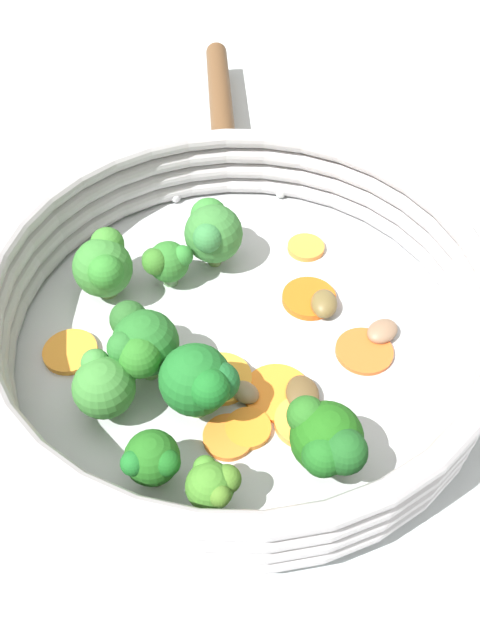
{
  "coord_description": "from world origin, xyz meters",
  "views": [
    {
      "loc": [
        -0.08,
        -0.28,
        0.37
      ],
      "look_at": [
        0.0,
        0.0,
        0.03
      ],
      "focal_mm": 35.0,
      "sensor_mm": 36.0,
      "label": 1
    }
  ],
  "objects": [
    {
      "name": "broccoli_floret_8",
      "position": [
        -0.04,
        0.06,
        0.04
      ],
      "size": [
        0.04,
        0.03,
        0.04
      ],
      "color": "#5D8955",
      "rests_on": "skillet"
    },
    {
      "name": "carrot_slice_6",
      "position": [
        -0.02,
        -0.04,
        0.02
      ],
      "size": [
        0.06,
        0.06,
        0.0
      ],
      "primitive_type": "cylinder",
      "rotation": [
        0.0,
        0.0,
        2.32
      ],
      "color": "orange",
      "rests_on": "skillet"
    },
    {
      "name": "mushroom_piece_0",
      "position": [
        0.03,
        -0.07,
        0.02
      ],
      "size": [
        0.03,
        0.03,
        0.01
      ],
      "primitive_type": "ellipsoid",
      "rotation": [
        0.0,
        0.0,
        1.38
      ],
      "color": "brown",
      "rests_on": "skillet"
    },
    {
      "name": "broccoli_floret_4",
      "position": [
        -0.04,
        -0.06,
        0.05
      ],
      "size": [
        0.05,
        0.05,
        0.06
      ],
      "color": "#7EB160",
      "rests_on": "skillet"
    },
    {
      "name": "ground_plane",
      "position": [
        0.0,
        0.0,
        0.0
      ],
      "size": [
        4.0,
        4.0,
        0.0
      ],
      "primitive_type": "plane",
      "color": "#B3BBBE"
    },
    {
      "name": "skillet_handle",
      "position": [
        0.06,
        0.28,
        0.03
      ],
      "size": [
        0.07,
        0.24,
        0.02
      ],
      "primitive_type": "cylinder",
      "rotation": [
        1.57,
        0.0,
        2.94
      ],
      "color": "brown",
      "rests_on": "skillet"
    },
    {
      "name": "broccoli_floret_2",
      "position": [
        -0.1,
        -0.04,
        0.04
      ],
      "size": [
        0.04,
        0.04,
        0.05
      ],
      "color": "#5E934E",
      "rests_on": "skillet"
    },
    {
      "name": "broccoli_floret_1",
      "position": [
        -0.08,
        -0.1,
        0.04
      ],
      "size": [
        0.03,
        0.03,
        0.04
      ],
      "color": "#62904B",
      "rests_on": "skillet"
    },
    {
      "name": "skillet",
      "position": [
        0.0,
        0.0,
        0.01
      ],
      "size": [
        0.34,
        0.34,
        0.02
      ],
      "primitive_type": "cylinder",
      "color": "#B2B5B7",
      "rests_on": "ground_plane"
    },
    {
      "name": "mushroom_piece_3",
      "position": [
        0.07,
        0.01,
        0.02
      ],
      "size": [
        0.03,
        0.03,
        0.01
      ],
      "primitive_type": "ellipsoid",
      "rotation": [
        0.0,
        0.0,
        1.21
      ],
      "color": "brown",
      "rests_on": "skillet"
    },
    {
      "name": "carrot_slice_7",
      "position": [
        -0.02,
        -0.08,
        0.02
      ],
      "size": [
        0.03,
        0.03,
        0.0
      ],
      "primitive_type": "cylinder",
      "rotation": [
        0.0,
        0.0,
        1.45
      ],
      "color": "orange",
      "rests_on": "skillet"
    },
    {
      "name": "carrot_slice_4",
      "position": [
        -0.03,
        -0.08,
        0.02
      ],
      "size": [
        0.04,
        0.04,
        0.0
      ],
      "primitive_type": "cylinder",
      "rotation": [
        0.0,
        0.0,
        4.84
      ],
      "color": "orange",
      "rests_on": "skillet"
    },
    {
      "name": "carrot_slice_5",
      "position": [
        0.08,
        0.07,
        0.02
      ],
      "size": [
        0.03,
        0.03,
        0.0
      ],
      "primitive_type": "cylinder",
      "rotation": [
        0.0,
        0.0,
        6.28
      ],
      "color": "orange",
      "rests_on": "skillet"
    },
    {
      "name": "skillet_rim_wall",
      "position": [
        0.0,
        0.0,
        0.05
      ],
      "size": [
        0.35,
        0.35,
        0.06
      ],
      "color": "#B3AFB2",
      "rests_on": "skillet"
    },
    {
      "name": "broccoli_floret_6",
      "position": [
        0.02,
        -0.12,
        0.05
      ],
      "size": [
        0.04,
        0.05,
        0.05
      ],
      "color": "#739F5F",
      "rests_on": "skillet"
    },
    {
      "name": "skillet_rivet_left",
      "position": [
        0.08,
        0.14,
        0.02
      ],
      "size": [
        0.01,
        0.01,
        0.01
      ],
      "primitive_type": "sphere",
      "color": "#B5BAB7",
      "rests_on": "skillet"
    },
    {
      "name": "carrot_slice_8",
      "position": [
        -0.12,
        0.01,
        0.02
      ],
      "size": [
        0.05,
        0.05,
        0.0
      ],
      "primitive_type": "cylinder",
      "rotation": [
        0.0,
        0.0,
        4.32
      ],
      "color": "orange",
      "rests_on": "skillet"
    },
    {
      "name": "carrot_slice_3",
      "position": [
        0.02,
        -0.08,
        0.02
      ],
      "size": [
        0.04,
        0.04,
        0.01
      ],
      "primitive_type": "cylinder",
      "rotation": [
        0.0,
        0.0,
        4.78
      ],
      "color": "orange",
      "rests_on": "skillet"
    },
    {
      "name": "mushroom_piece_1",
      "position": [
        -0.01,
        -0.05,
        0.02
      ],
      "size": [
        0.03,
        0.03,
        0.01
      ],
      "primitive_type": "ellipsoid",
      "rotation": [
        0.0,
        0.0,
        5.4
      ],
      "color": "#7E6A4B",
      "rests_on": "skillet"
    },
    {
      "name": "carrot_slice_1",
      "position": [
        0.01,
        -0.06,
        0.02
      ],
      "size": [
        0.06,
        0.06,
        0.0
      ],
      "primitive_type": "cylinder",
      "rotation": [
        0.0,
        0.0,
        2.55
      ],
      "color": "orange",
      "rests_on": "skillet"
    },
    {
      "name": "broccoli_floret_3",
      "position": [
        -0.07,
        -0.02,
        0.05
      ],
      "size": [
        0.05,
        0.06,
        0.06
      ],
      "color": "#77A75F",
      "rests_on": "skillet"
    },
    {
      "name": "broccoli_floret_5",
      "position": [
        -0.0,
        0.08,
        0.05
      ],
      "size": [
        0.05,
        0.05,
        0.05
      ],
      "color": "olive",
      "rests_on": "skillet"
    },
    {
      "name": "carrot_slice_0",
      "position": [
        0.06,
        0.02,
        0.02
      ],
      "size": [
        0.05,
        0.05,
        0.01
      ],
      "primitive_type": "cylinder",
      "rotation": [
        0.0,
        0.0,
        1.17
      ],
      "color": "#DE5C15",
      "rests_on": "skillet"
    },
    {
      "name": "carrot_slice_2",
      "position": [
        0.08,
        -0.04,
        0.02
      ],
      "size": [
        0.06,
        0.06,
        0.0
      ],
      "primitive_type": "cylinder",
      "rotation": [
        0.0,
        0.0,
        3.66
      ],
      "color": "orange",
      "rests_on": "skillet"
    },
    {
      "name": "broccoli_floret_7",
      "position": [
        -0.05,
        -0.12,
        0.04
      ],
      "size": [
        0.03,
        0.03,
        0.04
      ],
      "color": "#5C8952",
      "rests_on": "skillet"
    },
    {
      "name": "mushroom_piece_2",
      "position": [
        0.1,
        -0.03,
        0.02
      ],
      "size": [
        0.03,
        0.03,
        0.01
      ],
      "primitive_type": "ellipsoid",
      "rotation": [
        0.0,
        0.0,
        0.45
      ],
      "color": "#85664C",
      "rests_on": "skillet"
    },
    {
      "name": "skillet_rivet_right",
      "position": [
        -0.01,
        0.16,
        0.02
      ],
      "size": [
        0.01,
        0.01,
        0.01
      ],
      "primitive_type": "sphere",
      "color": "#B4B2B8",
      "rests_on": "skillet"
    },
    {
      "name": "broccoli_floret_0",
      "position": [
        -0.09,
        0.07,
        0.04
      ],
      "size": [
        0.04,
        0.06,
        0.05
      ],
      "color": "#739B50",
      "rests_on": "skillet"
    }
  ]
}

